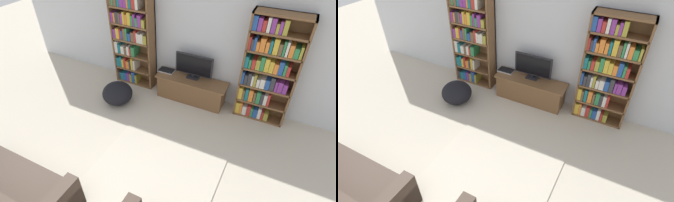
{
  "view_description": "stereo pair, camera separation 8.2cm",
  "coord_description": "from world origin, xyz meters",
  "views": [
    {
      "loc": [
        1.53,
        -0.21,
        3.35
      ],
      "look_at": [
        -0.0,
        2.87,
        0.7
      ],
      "focal_mm": 28.0,
      "sensor_mm": 36.0,
      "label": 1
    },
    {
      "loc": [
        1.6,
        -0.17,
        3.35
      ],
      "look_at": [
        -0.0,
        2.87,
        0.7
      ],
      "focal_mm": 28.0,
      "sensor_mm": 36.0,
      "label": 2
    }
  ],
  "objects": [
    {
      "name": "wall_back",
      "position": [
        0.0,
        4.23,
        1.3
      ],
      "size": [
        8.8,
        0.06,
        2.6
      ],
      "color": "silver",
      "rests_on": "ground_plane"
    },
    {
      "name": "bookshelf_left",
      "position": [
        -1.43,
        4.05,
        1.05
      ],
      "size": [
        0.91,
        0.3,
        2.02
      ],
      "color": "brown",
      "rests_on": "ground_plane"
    },
    {
      "name": "bookshelf_right",
      "position": [
        1.33,
        4.05,
        1.01
      ],
      "size": [
        0.91,
        0.3,
        2.02
      ],
      "color": "brown",
      "rests_on": "ground_plane"
    },
    {
      "name": "tv_stand",
      "position": [
        -0.01,
        3.95,
        0.25
      ],
      "size": [
        1.45,
        0.44,
        0.5
      ],
      "color": "brown",
      "rests_on": "ground_plane"
    },
    {
      "name": "television",
      "position": [
        -0.01,
        4.01,
        0.77
      ],
      "size": [
        0.76,
        0.16,
        0.51
      ],
      "color": "black",
      "rests_on": "tv_stand"
    },
    {
      "name": "laptop",
      "position": [
        -0.61,
        4.01,
        0.51
      ],
      "size": [
        0.34,
        0.21,
        0.03
      ],
      "color": "#B7B7BC",
      "rests_on": "tv_stand"
    },
    {
      "name": "area_rug",
      "position": [
        0.22,
        1.78,
        0.01
      ],
      "size": [
        1.88,
        1.9,
        0.02
      ],
      "color": "beige",
      "rests_on": "ground_plane"
    },
    {
      "name": "couch_left_sectional",
      "position": [
        -1.37,
        0.65,
        0.26
      ],
      "size": [
        1.94,
        0.81,
        0.75
      ],
      "color": "#423328",
      "rests_on": "ground_plane"
    },
    {
      "name": "beanbag_ottoman",
      "position": [
        -1.31,
        3.19,
        0.22
      ],
      "size": [
        0.61,
        0.61,
        0.45
      ],
      "primitive_type": "ellipsoid",
      "color": "black",
      "rests_on": "ground_plane"
    }
  ]
}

